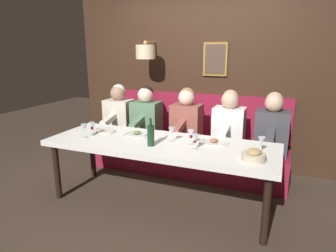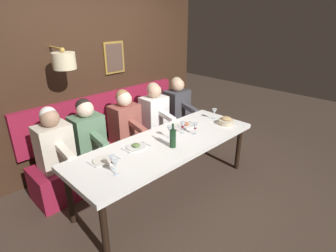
{
  "view_description": "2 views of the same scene",
  "coord_description": "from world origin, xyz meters",
  "px_view_note": "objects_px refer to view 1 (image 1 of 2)",
  "views": [
    {
      "loc": [
        -2.87,
        -1.24,
        1.74
      ],
      "look_at": [
        0.05,
        -0.07,
        0.92
      ],
      "focal_mm": 31.59,
      "sensor_mm": 36.0,
      "label": 1
    },
    {
      "loc": [
        -2.2,
        2.17,
        2.26
      ],
      "look_at": [
        0.05,
        -0.07,
        0.92
      ],
      "focal_mm": 29.25,
      "sensor_mm": 36.0,
      "label": 2
    }
  ],
  "objects_px": {
    "diner_farthest": "(119,113)",
    "wine_glass_4": "(261,142)",
    "wine_glass_3": "(92,126)",
    "diner_far": "(146,115)",
    "diner_nearest": "(272,126)",
    "diner_middle": "(186,119)",
    "diner_near": "(229,123)",
    "wine_glass_0": "(195,139)",
    "wine_bottle": "(151,135)",
    "wine_glass_1": "(191,134)",
    "bread_bowl": "(254,156)",
    "wine_glass_5": "(84,128)",
    "dining_table": "(160,147)",
    "wine_glass_2": "(172,132)"
  },
  "relations": [
    {
      "from": "wine_glass_1",
      "to": "wine_glass_4",
      "type": "xyz_separation_m",
      "value": [
        0.01,
        -0.72,
        0.0
      ]
    },
    {
      "from": "dining_table",
      "to": "wine_glass_2",
      "type": "height_order",
      "value": "wine_glass_2"
    },
    {
      "from": "wine_glass_0",
      "to": "wine_glass_1",
      "type": "distance_m",
      "value": 0.17
    },
    {
      "from": "wine_glass_3",
      "to": "diner_far",
      "type": "bearing_deg",
      "value": -14.74
    },
    {
      "from": "wine_glass_5",
      "to": "bread_bowl",
      "type": "bearing_deg",
      "value": -90.73
    },
    {
      "from": "dining_table",
      "to": "wine_bottle",
      "type": "bearing_deg",
      "value": 164.02
    },
    {
      "from": "diner_middle",
      "to": "bread_bowl",
      "type": "xyz_separation_m",
      "value": [
        -1.07,
        -1.01,
        -0.03
      ]
    },
    {
      "from": "diner_far",
      "to": "wine_glass_0",
      "type": "distance_m",
      "value": 1.42
    },
    {
      "from": "diner_near",
      "to": "wine_glass_5",
      "type": "bearing_deg",
      "value": 125.36
    },
    {
      "from": "wine_glass_1",
      "to": "diner_far",
      "type": "bearing_deg",
      "value": 48.3
    },
    {
      "from": "wine_glass_4",
      "to": "diner_middle",
      "type": "bearing_deg",
      "value": 51.82
    },
    {
      "from": "wine_glass_1",
      "to": "bread_bowl",
      "type": "xyz_separation_m",
      "value": [
        -0.23,
        -0.68,
        -0.07
      ]
    },
    {
      "from": "wine_glass_4",
      "to": "diner_near",
      "type": "bearing_deg",
      "value": 29.66
    },
    {
      "from": "diner_farthest",
      "to": "diner_near",
      "type": "bearing_deg",
      "value": -90.0
    },
    {
      "from": "diner_near",
      "to": "diner_nearest",
      "type": "bearing_deg",
      "value": -90.0
    },
    {
      "from": "diner_near",
      "to": "diner_middle",
      "type": "height_order",
      "value": "same"
    },
    {
      "from": "diner_farthest",
      "to": "wine_glass_0",
      "type": "height_order",
      "value": "diner_farthest"
    },
    {
      "from": "diner_far",
      "to": "wine_glass_3",
      "type": "distance_m",
      "value": 0.98
    },
    {
      "from": "diner_middle",
      "to": "wine_bottle",
      "type": "distance_m",
      "value": 1.03
    },
    {
      "from": "wine_glass_1",
      "to": "diner_middle",
      "type": "bearing_deg",
      "value": 21.51
    },
    {
      "from": "diner_farthest",
      "to": "wine_glass_4",
      "type": "relative_size",
      "value": 4.82
    },
    {
      "from": "diner_nearest",
      "to": "diner_middle",
      "type": "height_order",
      "value": "same"
    },
    {
      "from": "dining_table",
      "to": "wine_glass_3",
      "type": "height_order",
      "value": "wine_glass_3"
    },
    {
      "from": "diner_farthest",
      "to": "wine_bottle",
      "type": "bearing_deg",
      "value": -135.65
    },
    {
      "from": "wine_glass_3",
      "to": "wine_bottle",
      "type": "xyz_separation_m",
      "value": [
        -0.08,
        -0.81,
        0.0
      ]
    },
    {
      "from": "diner_far",
      "to": "wine_glass_5",
      "type": "distance_m",
      "value": 1.09
    },
    {
      "from": "diner_farthest",
      "to": "bread_bowl",
      "type": "bearing_deg",
      "value": -117.35
    },
    {
      "from": "diner_middle",
      "to": "bread_bowl",
      "type": "relative_size",
      "value": 3.6
    },
    {
      "from": "diner_farthest",
      "to": "wine_glass_4",
      "type": "bearing_deg",
      "value": -111.38
    },
    {
      "from": "diner_near",
      "to": "wine_bottle",
      "type": "distance_m",
      "value": 1.21
    },
    {
      "from": "diner_nearest",
      "to": "wine_glass_3",
      "type": "distance_m",
      "value": 2.19
    },
    {
      "from": "diner_middle",
      "to": "wine_glass_4",
      "type": "height_order",
      "value": "diner_middle"
    },
    {
      "from": "diner_middle",
      "to": "wine_glass_3",
      "type": "xyz_separation_m",
      "value": [
        -0.95,
        0.86,
        0.04
      ]
    },
    {
      "from": "wine_glass_4",
      "to": "bread_bowl",
      "type": "xyz_separation_m",
      "value": [
        -0.24,
        0.04,
        -0.07
      ]
    },
    {
      "from": "diner_near",
      "to": "wine_glass_0",
      "type": "xyz_separation_m",
      "value": [
        -0.98,
        0.16,
        0.04
      ]
    },
    {
      "from": "diner_nearest",
      "to": "wine_glass_1",
      "type": "bearing_deg",
      "value": 136.93
    },
    {
      "from": "dining_table",
      "to": "wine_glass_0",
      "type": "xyz_separation_m",
      "value": [
        -0.1,
        -0.43,
        0.18
      ]
    },
    {
      "from": "wine_glass_4",
      "to": "wine_glass_5",
      "type": "xyz_separation_m",
      "value": [
        -0.22,
        1.95,
        0.0
      ]
    },
    {
      "from": "diner_middle",
      "to": "bread_bowl",
      "type": "distance_m",
      "value": 1.48
    },
    {
      "from": "diner_middle",
      "to": "wine_glass_3",
      "type": "relative_size",
      "value": 4.82
    },
    {
      "from": "diner_farthest",
      "to": "wine_glass_1",
      "type": "xyz_separation_m",
      "value": [
        -0.84,
        -1.39,
        0.04
      ]
    },
    {
      "from": "diner_middle",
      "to": "wine_glass_0",
      "type": "height_order",
      "value": "diner_middle"
    },
    {
      "from": "diner_near",
      "to": "wine_glass_0",
      "type": "distance_m",
      "value": 1.0
    },
    {
      "from": "diner_far",
      "to": "wine_bottle",
      "type": "xyz_separation_m",
      "value": [
        -1.03,
        -0.56,
        0.04
      ]
    },
    {
      "from": "wine_glass_2",
      "to": "wine_glass_0",
      "type": "bearing_deg",
      "value": -117.22
    },
    {
      "from": "diner_farthest",
      "to": "wine_glass_0",
      "type": "distance_m",
      "value": 1.78
    },
    {
      "from": "wine_glass_0",
      "to": "diner_middle",
      "type": "bearing_deg",
      "value": 23.05
    },
    {
      "from": "wine_glass_4",
      "to": "wine_glass_5",
      "type": "distance_m",
      "value": 1.96
    },
    {
      "from": "diner_far",
      "to": "wine_glass_5",
      "type": "height_order",
      "value": "diner_far"
    },
    {
      "from": "bread_bowl",
      "to": "diner_middle",
      "type": "bearing_deg",
      "value": 43.31
    }
  ]
}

